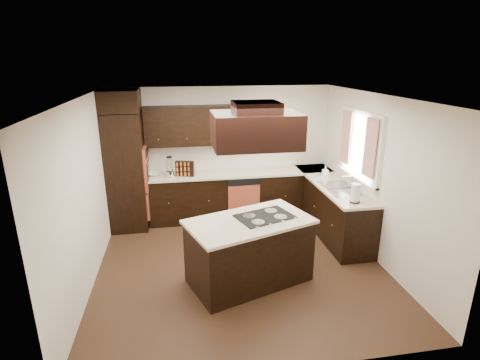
{
  "coord_description": "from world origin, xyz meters",
  "views": [
    {
      "loc": [
        -0.84,
        -4.96,
        2.99
      ],
      "look_at": [
        0.1,
        0.6,
        1.15
      ],
      "focal_mm": 28.0,
      "sensor_mm": 36.0,
      "label": 1
    }
  ],
  "objects_px": {
    "range_hood": "(256,130)",
    "spice_rack": "(185,169)",
    "island": "(249,252)",
    "oven_column": "(127,171)"
  },
  "relations": [
    {
      "from": "range_hood",
      "to": "spice_rack",
      "type": "distance_m",
      "value": 2.64
    },
    {
      "from": "island",
      "to": "spice_rack",
      "type": "xyz_separation_m",
      "value": [
        -0.79,
        2.15,
        0.62
      ]
    },
    {
      "from": "oven_column",
      "to": "island",
      "type": "bearing_deg",
      "value": -49.71
    },
    {
      "from": "oven_column",
      "to": "spice_rack",
      "type": "distance_m",
      "value": 1.03
    },
    {
      "from": "range_hood",
      "to": "oven_column",
      "type": "bearing_deg",
      "value": 129.74
    },
    {
      "from": "spice_rack",
      "to": "island",
      "type": "bearing_deg",
      "value": -52.17
    },
    {
      "from": "range_hood",
      "to": "island",
      "type": "bearing_deg",
      "value": 115.73
    },
    {
      "from": "oven_column",
      "to": "range_hood",
      "type": "bearing_deg",
      "value": -50.26
    },
    {
      "from": "oven_column",
      "to": "range_hood",
      "type": "relative_size",
      "value": 2.02
    },
    {
      "from": "oven_column",
      "to": "spice_rack",
      "type": "xyz_separation_m",
      "value": [
        1.03,
        -0.0,
        0.0
      ]
    }
  ]
}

